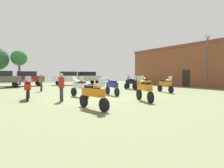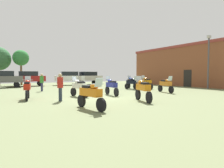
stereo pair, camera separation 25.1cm
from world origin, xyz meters
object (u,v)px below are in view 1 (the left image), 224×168
(motorcycle_4, at_px, (131,82))
(motorcycle_10, at_px, (94,94))
(person_2, at_px, (61,85))
(lamp_post, at_px, (207,59))
(motorcycle_8, at_px, (80,87))
(tree_6, at_px, (19,58))
(motorcycle_7, at_px, (146,82))
(motorcycle_5, at_px, (28,88))
(motorcycle_11, at_px, (131,83))
(car_1, at_px, (27,77))
(car_4, at_px, (87,77))
(brick_building, at_px, (193,66))
(car_3, at_px, (68,77))
(motorcycle_9, at_px, (165,84))
(motorcycle_2, at_px, (144,89))
(motorcycle_3, at_px, (112,86))
(person_1, at_px, (41,81))

(motorcycle_4, bearing_deg, motorcycle_10, -124.83)
(person_2, bearing_deg, lamp_post, 88.78)
(motorcycle_8, distance_m, tree_6, 18.90)
(motorcycle_7, height_order, motorcycle_8, motorcycle_7)
(motorcycle_5, relative_size, motorcycle_7, 1.00)
(motorcycle_7, bearing_deg, motorcycle_11, -179.48)
(motorcycle_11, xyz_separation_m, car_1, (-8.49, 12.02, 0.46))
(motorcycle_11, relative_size, car_4, 0.49)
(motorcycle_5, bearing_deg, person_2, -39.12)
(motorcycle_11, xyz_separation_m, tree_6, (-9.06, 15.15, 3.27))
(brick_building, distance_m, car_3, 18.15)
(motorcycle_11, xyz_separation_m, person_2, (-8.88, -4.94, 0.25))
(car_1, xyz_separation_m, person_2, (-0.39, -16.96, -0.22))
(motorcycle_5, height_order, car_3, car_3)
(motorcycle_7, xyz_separation_m, car_1, (-10.34, 12.21, 0.44))
(motorcycle_4, distance_m, motorcycle_9, 5.20)
(motorcycle_2, distance_m, motorcycle_8, 4.77)
(motorcycle_5, xyz_separation_m, car_1, (1.96, 15.13, 0.44))
(motorcycle_2, bearing_deg, motorcycle_8, 136.76)
(motorcycle_2, relative_size, motorcycle_7, 0.99)
(motorcycle_8, xyz_separation_m, lamp_post, (14.90, -0.11, 2.58))
(lamp_post, bearing_deg, motorcycle_11, 156.02)
(motorcycle_8, xyz_separation_m, car_1, (-1.39, 15.38, 0.46))
(motorcycle_4, distance_m, motorcycle_7, 1.65)
(motorcycle_3, distance_m, motorcycle_9, 5.31)
(brick_building, bearing_deg, lamp_post, -131.15)
(motorcycle_7, relative_size, motorcycle_8, 1.07)
(motorcycle_8, distance_m, person_1, 6.11)
(motorcycle_5, distance_m, lamp_post, 18.43)
(car_4, distance_m, lamp_post, 17.10)
(motorcycle_2, bearing_deg, tree_6, 117.56)
(car_3, bearing_deg, car_1, 97.35)
(motorcycle_2, height_order, car_1, car_1)
(tree_6, bearing_deg, motorcycle_7, -54.59)
(motorcycle_10, height_order, tree_6, tree_6)
(motorcycle_5, height_order, motorcycle_11, motorcycle_5)
(motorcycle_8, xyz_separation_m, motorcycle_9, (7.75, -0.78, 0.00))
(motorcycle_3, bearing_deg, tree_6, 108.58)
(motorcycle_5, relative_size, car_4, 0.50)
(motorcycle_9, bearing_deg, brick_building, -143.55)
(brick_building, height_order, motorcycle_9, brick_building)
(motorcycle_4, bearing_deg, car_3, 118.30)
(motorcycle_3, relative_size, motorcycle_9, 1.01)
(brick_building, xyz_separation_m, motorcycle_10, (-20.28, -9.48, -2.06))
(motorcycle_9, distance_m, lamp_post, 7.63)
(brick_building, height_order, motorcycle_4, brick_building)
(lamp_post, bearing_deg, motorcycle_10, -163.37)
(motorcycle_2, relative_size, person_2, 1.35)
(motorcycle_3, bearing_deg, brick_building, 21.88)
(motorcycle_5, relative_size, motorcycle_8, 1.06)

